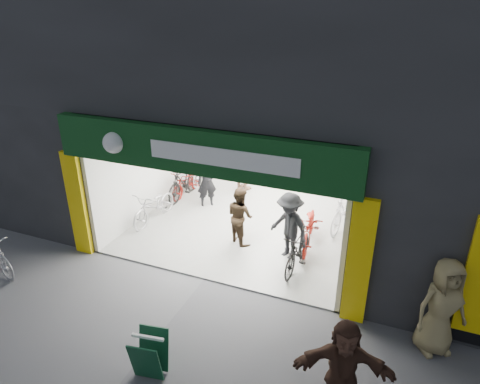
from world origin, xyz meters
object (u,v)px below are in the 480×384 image
Objects in this scene: bike_left_front at (154,206)px; pedestrian_near at (441,307)px; bike_right_front at (298,250)px; sandwich_board at (150,355)px.

bike_left_front is 0.98× the size of pedestrian_near.
bike_right_front is 2.05× the size of sandwich_board.
bike_right_front is 3.30m from pedestrian_near.
bike_left_front is 5.48m from sandwich_board.
bike_right_front is 4.16m from sandwich_board.
sandwich_board is (-4.32, -2.40, -0.49)m from pedestrian_near.
pedestrian_near reaches higher than bike_left_front.
bike_left_front is 1.11× the size of bike_right_front.
bike_left_front is at bearing 131.34° from pedestrian_near.
pedestrian_near reaches higher than bike_right_front.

